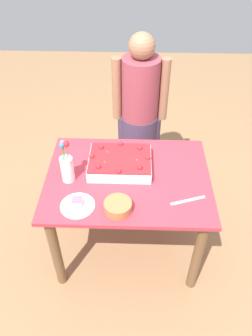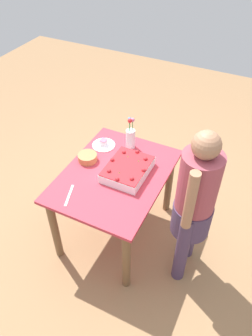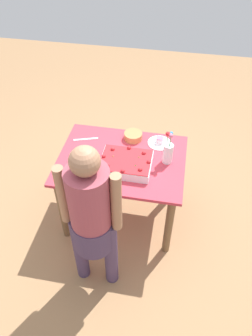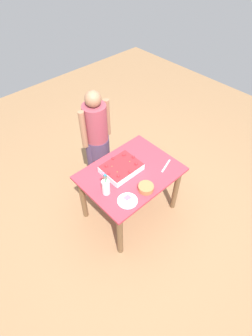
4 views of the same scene
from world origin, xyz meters
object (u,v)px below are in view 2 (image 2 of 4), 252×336
sheet_cake (128,169)px  serving_plate_with_slice (104,144)px  flower_vase (131,137)px  fruit_bowl (88,157)px  cake_knife (69,195)px  person_standing (195,201)px

sheet_cake → serving_plate_with_slice: bearing=-123.6°
sheet_cake → flower_vase: (-0.34, -0.14, 0.07)m
flower_vase → fruit_bowl: 0.44m
cake_knife → fruit_bowl: size_ratio=1.36×
sheet_cake → flower_vase: flower_vase is taller
cake_knife → fruit_bowl: fruit_bowl is taller
serving_plate_with_slice → person_standing: size_ratio=0.15×
flower_vase → fruit_bowl: bearing=-37.0°
sheet_cake → serving_plate_with_slice: (-0.25, -0.37, -0.03)m
cake_knife → flower_vase: bearing=149.6°
sheet_cake → cake_knife: sheet_cake is taller
serving_plate_with_slice → fruit_bowl: size_ratio=1.27×
serving_plate_with_slice → person_standing: (0.38, 1.00, 0.07)m
cake_knife → flower_vase: 0.81m
flower_vase → fruit_bowl: size_ratio=1.88×
flower_vase → cake_knife: bearing=-12.2°
person_standing → fruit_bowl: bearing=-7.3°
sheet_cake → fruit_bowl: (0.01, -0.40, -0.01)m
cake_knife → serving_plate_with_slice: bearing=167.4°
cake_knife → fruit_bowl: (-0.44, -0.09, 0.03)m
fruit_bowl → cake_knife: bearing=11.8°
serving_plate_with_slice → fruit_bowl: (0.25, -0.02, 0.02)m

